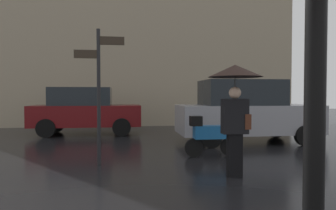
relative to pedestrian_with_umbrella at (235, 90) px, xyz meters
name	(u,v)px	position (x,y,z in m)	size (l,w,h in m)	color
pedestrian_with_umbrella	(235,90)	(0.00, 0.00, 0.00)	(1.00, 1.00, 2.08)	black
parked_scooter	(210,134)	(0.06, 1.91, -1.06)	(1.37, 0.32, 1.23)	black
parked_car_left	(85,110)	(-3.55, 6.86, -0.68)	(4.12, 1.88, 1.82)	#590C0F
parked_car_right	(245,111)	(1.82, 4.03, -0.62)	(4.45, 2.00, 2.00)	gray
street_signpost	(99,83)	(-2.59, 1.40, 0.18)	(1.08, 0.08, 2.96)	black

